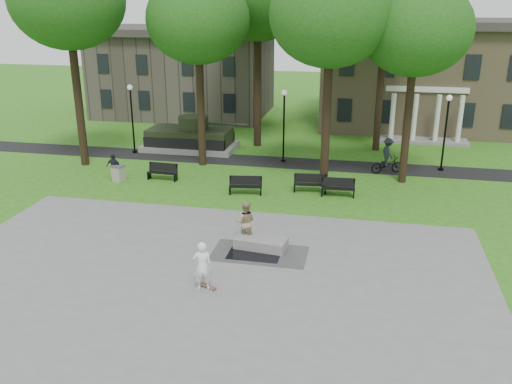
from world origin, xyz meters
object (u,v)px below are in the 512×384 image
trash_bin (119,173)px  cyclist (387,159)px  concrete_block (261,243)px  park_bench_0 (163,171)px  friend_watching (245,222)px  skateboarder (202,266)px

trash_bin → cyclist: bearing=17.2°
cyclist → concrete_block: bearing=132.3°
park_bench_0 → friend_watching: bearing=-45.7°
skateboarder → trash_bin: (-8.59, 11.20, -0.49)m
skateboarder → trash_bin: bearing=-71.2°
friend_watching → trash_bin: friend_watching is taller
skateboarder → friend_watching: (0.62, 4.37, -0.01)m
friend_watching → trash_bin: size_ratio=1.98×
skateboarder → cyclist: size_ratio=0.86×
cyclist → trash_bin: cyclist is taller
skateboarder → friend_watching: 4.41m
friend_watching → cyclist: 13.22m
park_bench_0 → trash_bin: (-2.45, -0.79, -0.04)m
skateboarder → trash_bin: skateboarder is taller
skateboarder → park_bench_0: size_ratio=1.05×
concrete_block → friend_watching: (-0.79, 0.47, 0.72)m
skateboarder → park_bench_0: (-6.14, 11.99, -0.45)m
concrete_block → cyclist: size_ratio=0.99×
friend_watching → cyclist: cyclist is taller
skateboarder → friend_watching: bearing=-116.7°
concrete_block → trash_bin: size_ratio=2.29×
cyclist → trash_bin: (-15.48, -4.80, -0.42)m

